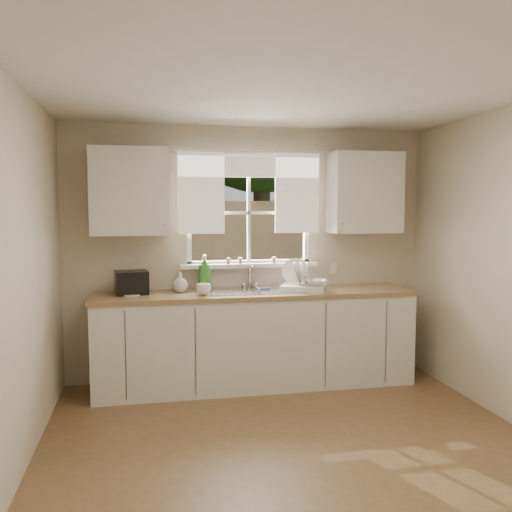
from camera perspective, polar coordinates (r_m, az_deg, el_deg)
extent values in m
plane|color=brown|center=(3.86, 5.19, -21.15)|extent=(4.00, 4.00, 0.00)
cube|color=beige|center=(5.52, -0.72, -6.67)|extent=(3.60, 0.02, 1.15)
cube|color=beige|center=(5.44, -0.74, 11.69)|extent=(3.60, 0.02, 0.35)
cube|color=beige|center=(5.31, -13.60, 4.40)|extent=(1.20, 0.02, 1.00)
cube|color=beige|center=(5.75, 11.15, 4.50)|extent=(1.20, 0.02, 1.00)
cube|color=beige|center=(3.44, -24.80, -2.97)|extent=(0.02, 4.00, 2.50)
cube|color=beige|center=(1.71, 25.38, -10.91)|extent=(3.60, 0.02, 2.50)
cube|color=silver|center=(3.55, 5.53, 18.05)|extent=(3.60, 4.00, 0.02)
cube|color=white|center=(5.45, -0.77, -0.70)|extent=(1.30, 0.06, 0.05)
cube|color=white|center=(5.44, -0.78, 9.83)|extent=(1.30, 0.06, 0.05)
cube|color=white|center=(5.34, -7.13, 4.51)|extent=(0.05, 0.06, 1.05)
cube|color=white|center=(5.56, 5.33, 4.55)|extent=(0.05, 0.06, 1.05)
cube|color=white|center=(5.42, -0.77, 4.56)|extent=(0.03, 0.04, 1.00)
cube|color=white|center=(5.42, -0.77, 4.56)|extent=(1.20, 0.04, 0.03)
cube|color=white|center=(5.39, -0.65, -0.98)|extent=(1.38, 0.14, 0.04)
cylinder|color=white|center=(5.37, -0.62, 10.96)|extent=(1.50, 0.02, 0.02)
cube|color=white|center=(5.29, -5.79, 6.69)|extent=(0.45, 0.02, 0.80)
cube|color=white|center=(5.47, 4.35, 6.65)|extent=(0.45, 0.02, 0.80)
cube|color=white|center=(5.37, -0.64, 9.36)|extent=(1.40, 0.02, 0.20)
cube|color=silver|center=(5.25, -0.07, -8.87)|extent=(3.00, 0.62, 0.87)
cube|color=olive|center=(5.15, -0.07, -3.96)|extent=(3.04, 0.65, 0.04)
cube|color=silver|center=(5.14, -13.16, 6.62)|extent=(0.70, 0.33, 0.80)
cube|color=silver|center=(5.57, 11.40, 6.53)|extent=(0.70, 0.33, 0.80)
cube|color=beige|center=(5.65, 8.10, -1.26)|extent=(0.08, 0.01, 0.12)
cylinder|color=brown|center=(5.42, 1.88, -0.42)|extent=(0.04, 0.04, 0.06)
cylinder|color=brown|center=(5.33, -2.93, -0.52)|extent=(0.04, 0.04, 0.06)
cylinder|color=brown|center=(5.35, -1.66, -0.49)|extent=(0.04, 0.04, 0.06)
cube|color=#335421|center=(10.50, -5.78, -4.32)|extent=(20.00, 10.00, 0.02)
cube|color=#937151|center=(8.41, -4.50, -0.35)|extent=(8.00, 0.10, 1.80)
cube|color=maroon|center=(11.83, -12.34, 2.11)|extent=(3.00, 3.00, 2.20)
cube|color=black|center=(11.83, -12.46, 8.17)|extent=(3.20, 3.20, 0.30)
cylinder|color=#423021|center=(11.56, 0.60, 4.64)|extent=(0.36, 0.36, 3.20)
sphere|color=#214716|center=(11.79, 0.62, 16.39)|extent=(4.00, 4.00, 4.00)
sphere|color=#214716|center=(13.17, -5.72, 17.39)|extent=(3.20, 3.20, 3.20)
cube|color=#B7B7BC|center=(5.19, -0.13, -4.56)|extent=(0.84, 0.46, 0.18)
cube|color=#B7B7BC|center=(5.18, -0.13, -3.63)|extent=(0.88, 0.50, 0.01)
cube|color=#B7B7BC|center=(5.18, -0.13, -3.91)|extent=(0.02, 0.41, 0.14)
cylinder|color=silver|center=(5.41, -0.65, -2.14)|extent=(0.03, 0.03, 0.22)
cylinder|color=silver|center=(5.32, -0.49, -1.07)|extent=(0.02, 0.18, 0.02)
sphere|color=silver|center=(5.41, -1.27, -2.99)|extent=(0.05, 0.05, 0.05)
sphere|color=silver|center=(5.43, -0.02, -2.96)|extent=(0.05, 0.05, 0.05)
cube|color=white|center=(5.21, 5.00, -3.35)|extent=(0.50, 0.45, 0.05)
cylinder|color=white|center=(5.29, 4.13, -1.60)|extent=(0.27, 0.17, 0.25)
cylinder|color=white|center=(5.20, 4.36, -1.83)|extent=(0.15, 0.23, 0.22)
cylinder|color=white|center=(5.20, 5.01, -1.85)|extent=(0.15, 0.23, 0.22)
cylinder|color=white|center=(5.19, 5.67, -1.86)|extent=(0.15, 0.23, 0.22)
imported|color=white|center=(5.20, 6.32, -2.79)|extent=(0.26, 0.26, 0.05)
imported|color=#2D7D29|center=(5.25, -5.42, -1.71)|extent=(0.15, 0.15, 0.34)
imported|color=#2F40B2|center=(5.27, -5.42, -2.50)|extent=(0.11, 0.11, 0.19)
imported|color=beige|center=(5.15, -8.02, -2.74)|extent=(0.18, 0.18, 0.19)
cylinder|color=silver|center=(5.04, -12.97, -4.00)|extent=(0.16, 0.16, 0.01)
imported|color=white|center=(4.95, -5.54, -3.52)|extent=(0.17, 0.17, 0.10)
cube|color=black|center=(5.11, -12.97, -2.73)|extent=(0.32, 0.29, 0.21)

